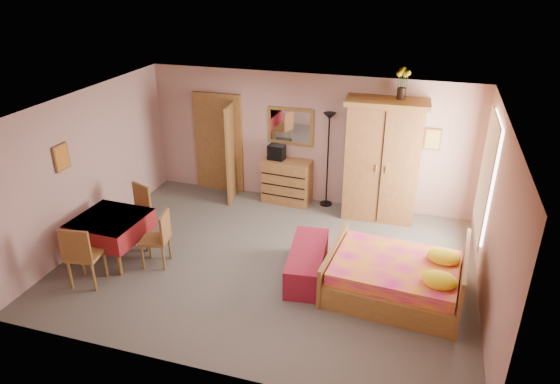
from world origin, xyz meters
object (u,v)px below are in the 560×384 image
(sunflower_vase, at_px, (402,83))
(bed, at_px, (395,268))
(chest_of_drawers, at_px, (287,181))
(chair_east, at_px, (155,239))
(wall_mirror, at_px, (290,126))
(chair_south, at_px, (85,254))
(stereo, at_px, (277,152))
(chair_west, at_px, (71,231))
(bench, at_px, (307,262))
(dining_table, at_px, (113,238))
(floor_lamp, at_px, (328,160))
(chair_north, at_px, (134,214))
(wardrobe, at_px, (382,160))

(sunflower_vase, distance_m, bed, 3.33)
(chest_of_drawers, height_order, chair_east, chair_east)
(sunflower_vase, height_order, chair_east, sunflower_vase)
(wall_mirror, distance_m, chair_south, 4.49)
(chair_east, bearing_deg, chair_south, 124.62)
(stereo, bearing_deg, chair_west, -131.77)
(sunflower_vase, xyz_separation_m, bench, (-1.03, -2.45, -2.34))
(sunflower_vase, bearing_deg, dining_table, -145.37)
(floor_lamp, relative_size, sunflower_vase, 3.45)
(stereo, relative_size, chair_east, 0.34)
(dining_table, bearing_deg, chair_east, 4.54)
(stereo, height_order, bench, stereo)
(chest_of_drawers, height_order, chair_north, chair_north)
(chest_of_drawers, xyz_separation_m, sunflower_vase, (2.07, -0.01, 2.13))
(bench, height_order, dining_table, dining_table)
(wall_mirror, distance_m, chair_east, 3.53)
(wall_mirror, height_order, stereo, wall_mirror)
(stereo, distance_m, floor_lamp, 1.03)
(wall_mirror, distance_m, chair_north, 3.41)
(dining_table, bearing_deg, stereo, 56.96)
(bench, relative_size, chair_west, 1.68)
(chest_of_drawers, xyz_separation_m, wardrobe, (1.86, -0.09, 0.70))
(stereo, relative_size, bed, 0.16)
(dining_table, relative_size, chair_north, 1.07)
(wall_mirror, xyz_separation_m, bed, (2.38, -2.76, -1.10))
(wardrobe, relative_size, sunflower_vase, 4.14)
(bed, xyz_separation_m, chair_east, (-3.76, -0.30, 0.01))
(wardrobe, xyz_separation_m, dining_table, (-3.99, -2.82, -0.77))
(chair_north, xyz_separation_m, chair_east, (0.76, -0.63, -0.02))
(dining_table, bearing_deg, chest_of_drawers, 53.85)
(chair_north, bearing_deg, chest_of_drawers, -112.92)
(sunflower_vase, height_order, chair_south, sunflower_vase)
(floor_lamp, height_order, bed, floor_lamp)
(chest_of_drawers, distance_m, wardrobe, 1.99)
(floor_lamp, height_order, chair_east, floor_lamp)
(chest_of_drawers, xyz_separation_m, chair_south, (-2.11, -3.62, 0.06))
(chair_south, bearing_deg, chair_north, 82.55)
(sunflower_vase, relative_size, bench, 0.39)
(stereo, height_order, sunflower_vase, sunflower_vase)
(wardrobe, relative_size, chair_west, 2.71)
(chest_of_drawers, height_order, dining_table, chest_of_drawers)
(dining_table, bearing_deg, chair_north, 91.14)
(wall_mirror, height_order, chair_west, wall_mirror)
(chair_west, bearing_deg, floor_lamp, 104.98)
(wardrobe, bearing_deg, chair_west, -151.35)
(chest_of_drawers, xyz_separation_m, bed, (2.38, -2.55, -0.00))
(bed, relative_size, chair_north, 1.99)
(floor_lamp, bearing_deg, chair_east, -126.38)
(floor_lamp, relative_size, wardrobe, 0.83)
(chest_of_drawers, relative_size, stereo, 3.00)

